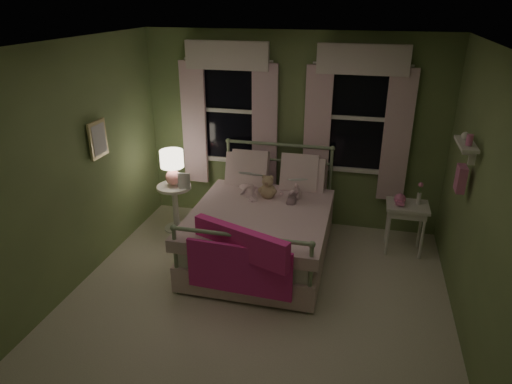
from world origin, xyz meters
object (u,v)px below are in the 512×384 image
(table_lamp, at_px, (172,164))
(child_right, at_px, (293,178))
(child_left, at_px, (249,170))
(nightstand_left, at_px, (175,201))
(bed, at_px, (263,227))
(nightstand_right, at_px, (407,212))
(teddy_bear, at_px, (268,188))

(table_lamp, bearing_deg, child_right, 1.37)
(child_left, relative_size, table_lamp, 1.60)
(table_lamp, bearing_deg, nightstand_left, 180.00)
(bed, relative_size, table_lamp, 4.29)
(bed, distance_m, nightstand_left, 1.36)
(bed, xyz_separation_m, table_lamp, (-1.31, 0.38, 0.57))
(bed, bearing_deg, child_right, 56.40)
(bed, distance_m, table_lamp, 1.48)
(child_right, relative_size, nightstand_right, 1.01)
(child_right, distance_m, teddy_bear, 0.34)
(child_right, distance_m, nightstand_right, 1.46)
(table_lamp, xyz_separation_m, nightstand_right, (3.00, 0.12, -0.40))
(nightstand_left, bearing_deg, nightstand_right, 2.37)
(child_left, relative_size, nightstand_left, 1.16)
(bed, height_order, child_right, child_right)
(bed, xyz_separation_m, child_left, (-0.28, 0.42, 0.56))
(teddy_bear, xyz_separation_m, table_lamp, (-1.31, 0.12, 0.16))
(teddy_bear, bearing_deg, nightstand_right, 8.23)
(child_right, bearing_deg, bed, 53.21)
(child_right, relative_size, teddy_bear, 2.02)
(teddy_bear, bearing_deg, bed, -90.00)
(teddy_bear, bearing_deg, table_lamp, 174.74)
(bed, bearing_deg, table_lamp, 163.67)
(bed, bearing_deg, child_left, 123.60)
(child_left, distance_m, nightstand_right, 2.01)
(child_left, xyz_separation_m, teddy_bear, (0.28, -0.16, -0.16))
(bed, height_order, table_lamp, bed)
(nightstand_left, distance_m, table_lamp, 0.54)
(child_left, bearing_deg, bed, 101.91)
(bed, distance_m, child_right, 0.72)
(child_right, distance_m, table_lamp, 1.59)
(table_lamp, relative_size, nightstand_right, 0.74)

